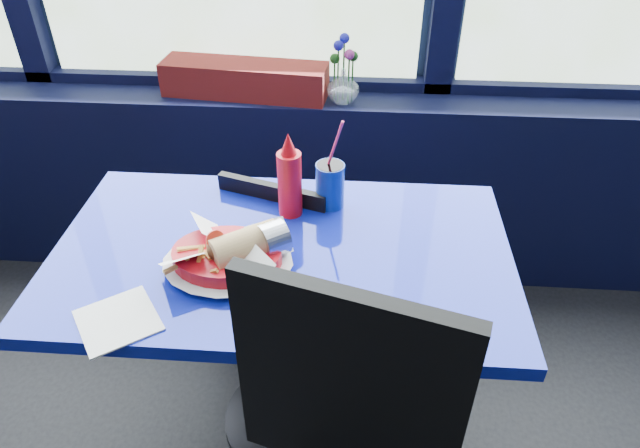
{
  "coord_description": "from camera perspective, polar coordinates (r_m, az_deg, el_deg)",
  "views": [
    {
      "loc": [
        0.48,
        0.85,
        1.7
      ],
      "look_at": [
        0.4,
        1.98,
        0.85
      ],
      "focal_mm": 32.0,
      "sensor_mm": 36.0,
      "label": 1
    }
  ],
  "objects": [
    {
      "name": "window_sill",
      "position": [
        2.45,
        -7.93,
        4.29
      ],
      "size": [
        5.0,
        0.26,
        0.8
      ],
      "primitive_type": "cube",
      "color": "black",
      "rests_on": "ground"
    },
    {
      "name": "near_table",
      "position": [
        1.62,
        -3.59,
        -7.58
      ],
      "size": [
        1.2,
        0.7,
        0.75
      ],
      "color": "black",
      "rests_on": "ground"
    },
    {
      "name": "chair_near_back",
      "position": [
        1.95,
        -4.87,
        -2.88
      ],
      "size": [
        0.45,
        0.45,
        0.8
      ],
      "rotation": [
        0.0,
        0.0,
        2.84
      ],
      "color": "black",
      "rests_on": "ground"
    },
    {
      "name": "planter_box",
      "position": [
        2.21,
        -7.53,
        14.17
      ],
      "size": [
        0.63,
        0.22,
        0.12
      ],
      "primitive_type": "cube",
      "rotation": [
        0.0,
        0.0,
        -0.1
      ],
      "color": "maroon",
      "rests_on": "window_sill"
    },
    {
      "name": "flower_vase",
      "position": [
        2.13,
        2.33,
        13.97
      ],
      "size": [
        0.14,
        0.15,
        0.25
      ],
      "rotation": [
        0.0,
        0.0,
        -0.21
      ],
      "color": "silver",
      "rests_on": "window_sill"
    },
    {
      "name": "food_basket",
      "position": [
        1.44,
        -9.03,
        -3.03
      ],
      "size": [
        0.32,
        0.32,
        0.11
      ],
      "rotation": [
        0.0,
        0.0,
        0.18
      ],
      "color": "#B90C15",
      "rests_on": "near_table"
    },
    {
      "name": "ketchup_bottle",
      "position": [
        1.57,
        -3.06,
        4.49
      ],
      "size": [
        0.07,
        0.07,
        0.25
      ],
      "color": "#B90C15",
      "rests_on": "near_table"
    },
    {
      "name": "soda_cup",
      "position": [
        1.63,
        1.01,
        4.03
      ],
      "size": [
        0.08,
        0.08,
        0.28
      ],
      "rotation": [
        0.0,
        0.0,
        0.41
      ],
      "color": "navy",
      "rests_on": "near_table"
    },
    {
      "name": "napkin",
      "position": [
        1.38,
        -19.55,
        -9.07
      ],
      "size": [
        0.23,
        0.23,
        0.0
      ],
      "primitive_type": "cube",
      "rotation": [
        0.0,
        0.0,
        0.63
      ],
      "color": "white",
      "rests_on": "near_table"
    }
  ]
}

